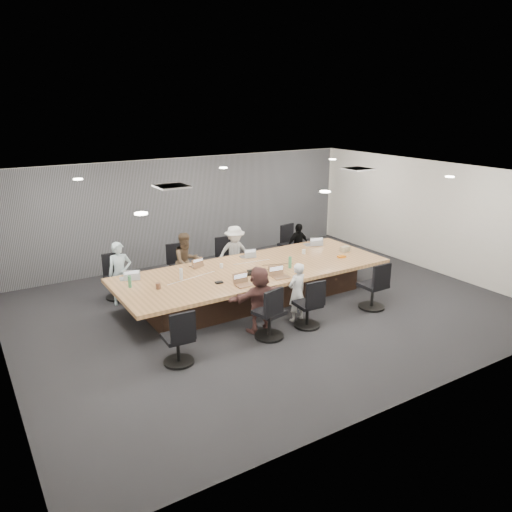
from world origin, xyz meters
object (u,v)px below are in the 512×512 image
canvas_bag (345,249)px  snack_packet (342,257)px  conference_table (254,283)px  person_0 (120,273)px  chair_0 (116,281)px  chair_7 (373,289)px  chair_2 (228,262)px  laptop_2 (246,257)px  laptop_3 (311,245)px  person_1 (186,262)px  laptop_5 (244,285)px  mug_brown (158,286)px  laptop_0 (128,278)px  chair_4 (178,342)px  person_5 (259,299)px  laptop_6 (281,277)px  bottle_clear (181,274)px  chair_1 (181,270)px  laptop_1 (197,266)px  bottle_green_left (130,282)px  person_2 (235,253)px  bottle_green_right (290,262)px  person_6 (297,292)px  chair_5 (269,316)px  chair_6 (307,308)px  stapler (249,274)px  person_3 (298,245)px  chair_3 (290,248)px

canvas_bag → snack_packet: bearing=-140.6°
conference_table → person_0: (-2.53, 1.35, 0.29)m
chair_0 → chair_7: 5.59m
chair_2 → laptop_2: 0.97m
chair_0 → laptop_3: bearing=170.0°
person_1 → laptop_5: bearing=-91.3°
chair_0 → mug_brown: bearing=100.9°
laptop_0 → person_1: 1.64m
snack_packet → laptop_0: bearing=165.6°
chair_4 → canvas_bag: canvas_bag is taller
chair_0 → person_0: 0.46m
person_5 → snack_packet: bearing=-162.4°
laptop_2 → conference_table: bearing=78.9°
laptop_6 → bottle_clear: 2.05m
chair_1 → person_1: 0.46m
chair_4 → person_1: size_ratio=0.58×
chair_4 → laptop_6: (2.70, 0.90, 0.35)m
laptop_1 → chair_2: bearing=-158.1°
laptop_6 → bottle_green_left: size_ratio=1.41×
laptop_1 → person_2: 1.39m
bottle_green_right → chair_4: bearing=-157.8°
chair_4 → person_5: size_ratio=0.62×
laptop_6 → laptop_0: bearing=157.3°
chair_0 → laptop_2: size_ratio=2.79×
person_6 → chair_2: bearing=-100.9°
conference_table → bottle_green_left: (-2.65, 0.30, 0.46)m
laptop_6 → laptop_5: bearing=-172.1°
chair_1 → canvas_bag: 3.97m
chair_7 → bottle_green_left: size_ratio=3.59×
laptop_2 → laptop_1: bearing=9.0°
chair_5 → person_1: 3.07m
laptop_5 → bottle_clear: size_ratio=1.40×
chair_4 → bottle_green_right: bearing=24.7°
chair_6 → stapler: 1.49m
chair_4 → person_3: 5.62m
conference_table → person_1: bearing=126.1°
bottle_green_right → snack_packet: bottle_green_right is taller
chair_4 → person_0: size_ratio=0.58×
laptop_3 → person_5: 3.61m
person_1 → laptop_2: person_1 is taller
chair_7 → chair_2: bearing=115.6°
chair_5 → laptop_6: 1.30m
chair_1 → person_2: size_ratio=0.58×
chair_7 → laptop_0: (-4.43, 2.50, 0.32)m
chair_3 → chair_5: 4.47m
person_1 → snack_packet: (3.14, -1.75, 0.07)m
bottle_green_left → canvas_bag: bearing=-4.2°
chair_4 → bottle_green_left: (-0.13, 2.00, 0.46)m
chair_0 → person_2: 2.85m
chair_2 → chair_4: chair_4 is taller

